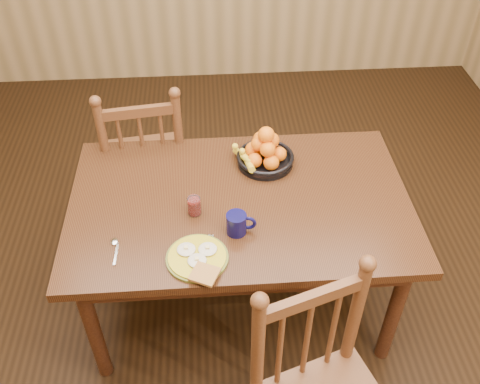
{
  "coord_description": "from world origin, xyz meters",
  "views": [
    {
      "loc": [
        -0.13,
        -1.83,
        2.46
      ],
      "look_at": [
        0.0,
        0.0,
        0.8
      ],
      "focal_mm": 40.0,
      "sensor_mm": 36.0,
      "label": 1
    }
  ],
  "objects": [
    {
      "name": "spoon",
      "position": [
        -0.56,
        -0.25,
        0.75
      ],
      "size": [
        0.04,
        0.16,
        0.01
      ],
      "rotation": [
        0.0,
        0.0,
        -0.03
      ],
      "color": "silver",
      "rests_on": "dining_table"
    },
    {
      "name": "fruit_bowl",
      "position": [
        0.14,
        0.26,
        0.82
      ],
      "size": [
        0.32,
        0.29,
        0.22
      ],
      "color": "black",
      "rests_on": "dining_table"
    },
    {
      "name": "dining_table",
      "position": [
        0.0,
        0.0,
        0.67
      ],
      "size": [
        1.6,
        1.0,
        0.75
      ],
      "color": "black",
      "rests_on": "ground"
    },
    {
      "name": "fork",
      "position": [
        -0.16,
        -0.3,
        0.75
      ],
      "size": [
        0.06,
        0.18,
        0.0
      ],
      "rotation": [
        0.0,
        0.0,
        -0.26
      ],
      "color": "silver",
      "rests_on": "dining_table"
    },
    {
      "name": "chair_far",
      "position": [
        -0.51,
        0.62,
        0.51
      ],
      "size": [
        0.53,
        0.51,
        1.04
      ],
      "rotation": [
        0.0,
        0.0,
        3.27
      ],
      "color": "#472815",
      "rests_on": "ground"
    },
    {
      "name": "room",
      "position": [
        0.0,
        0.0,
        1.35
      ],
      "size": [
        4.52,
        5.02,
        2.72
      ],
      "color": "black",
      "rests_on": "ground"
    },
    {
      "name": "juice_glass",
      "position": [
        -0.21,
        -0.07,
        0.79
      ],
      "size": [
        0.06,
        0.06,
        0.09
      ],
      "color": "silver",
      "rests_on": "dining_table"
    },
    {
      "name": "breakfast_plate",
      "position": [
        -0.2,
        -0.36,
        0.76
      ],
      "size": [
        0.26,
        0.3,
        0.04
      ],
      "color": "#59601E",
      "rests_on": "dining_table"
    },
    {
      "name": "coffee_mug",
      "position": [
        -0.03,
        -0.2,
        0.8
      ],
      "size": [
        0.13,
        0.09,
        0.1
      ],
      "color": "#0B0A39",
      "rests_on": "dining_table"
    }
  ]
}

